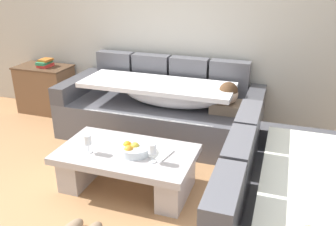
{
  "coord_description": "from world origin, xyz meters",
  "views": [
    {
      "loc": [
        1.27,
        -1.97,
        1.87
      ],
      "look_at": [
        0.24,
        1.05,
        0.55
      ],
      "focal_mm": 37.91,
      "sensor_mm": 36.0,
      "label": 1
    }
  ],
  "objects": [
    {
      "name": "wine_glass_near_right",
      "position": [
        0.33,
        0.4,
        0.5
      ],
      "size": [
        0.07,
        0.07,
        0.17
      ],
      "color": "silver",
      "rests_on": "coffee_table"
    },
    {
      "name": "open_magazine",
      "position": [
        0.29,
        0.56,
        0.39
      ],
      "size": [
        0.32,
        0.26,
        0.01
      ],
      "primitive_type": "cube",
      "rotation": [
        0.0,
        0.0,
        -0.21
      ],
      "color": "white",
      "rests_on": "coffee_table"
    },
    {
      "name": "side_cabinet",
      "position": [
        -1.79,
        1.85,
        0.32
      ],
      "size": [
        0.72,
        0.44,
        0.64
      ],
      "color": "brown",
      "rests_on": "ground_plane"
    },
    {
      "name": "couch_near_window",
      "position": [
        1.42,
        0.02,
        0.34
      ],
      "size": [
        0.92,
        1.88,
        0.88
      ],
      "rotation": [
        0.0,
        0.0,
        1.57
      ],
      "color": "#595960",
      "rests_on": "ground_plane"
    },
    {
      "name": "book_stack_on_cabinet",
      "position": [
        -1.75,
        1.85,
        0.69
      ],
      "size": [
        0.16,
        0.23,
        0.1
      ],
      "color": "red",
      "rests_on": "side_cabinet"
    },
    {
      "name": "ground_plane",
      "position": [
        0.0,
        0.0,
        0.0
      ],
      "size": [
        14.0,
        14.0,
        0.0
      ],
      "primitive_type": "plane",
      "color": "#AD7B4F"
    },
    {
      "name": "wine_glass_near_left",
      "position": [
        -0.25,
        0.37,
        0.5
      ],
      "size": [
        0.07,
        0.07,
        0.17
      ],
      "color": "silver",
      "rests_on": "coffee_table"
    },
    {
      "name": "coffee_table",
      "position": [
        0.04,
        0.5,
        0.24
      ],
      "size": [
        1.2,
        0.68,
        0.38
      ],
      "color": "#B5AFAF",
      "rests_on": "ground_plane"
    },
    {
      "name": "back_wall",
      "position": [
        0.0,
        2.15,
        1.35
      ],
      "size": [
        9.0,
        0.1,
        2.7
      ],
      "primitive_type": "cube",
      "color": "beige",
      "rests_on": "ground_plane"
    },
    {
      "name": "couch_along_wall",
      "position": [
        -0.01,
        1.62,
        0.33
      ],
      "size": [
        2.3,
        0.92,
        0.88
      ],
      "color": "#595960",
      "rests_on": "ground_plane"
    },
    {
      "name": "fruit_bowl",
      "position": [
        0.13,
        0.49,
        0.42
      ],
      "size": [
        0.28,
        0.28,
        0.1
      ],
      "color": "silver",
      "rests_on": "coffee_table"
    }
  ]
}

